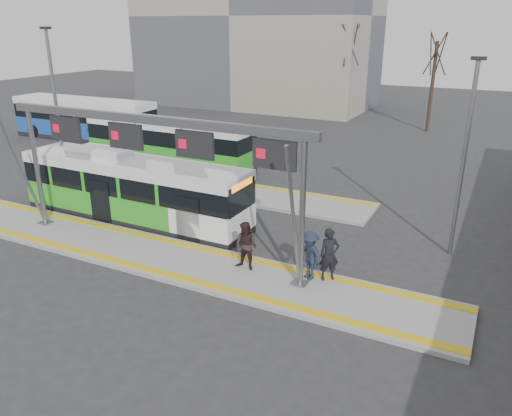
# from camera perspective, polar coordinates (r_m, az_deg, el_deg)

# --- Properties ---
(ground) EXTENTS (120.00, 120.00, 0.00)m
(ground) POSITION_cam_1_polar(r_m,az_deg,el_deg) (19.34, -10.68, -5.69)
(ground) COLOR #2D2D30
(ground) RESTS_ON ground
(platform_main) EXTENTS (22.00, 3.00, 0.15)m
(platform_main) POSITION_cam_1_polar(r_m,az_deg,el_deg) (19.31, -10.70, -5.49)
(platform_main) COLOR gray
(platform_main) RESTS_ON ground
(platform_second) EXTENTS (20.00, 3.00, 0.15)m
(platform_second) POSITION_cam_1_polar(r_m,az_deg,el_deg) (27.53, -7.38, 2.66)
(platform_second) COLOR gray
(platform_second) RESTS_ON ground
(tactile_main) EXTENTS (22.00, 2.65, 0.02)m
(tactile_main) POSITION_cam_1_polar(r_m,az_deg,el_deg) (19.28, -10.71, -5.27)
(tactile_main) COLOR gold
(tactile_main) RESTS_ON platform_main
(tactile_second) EXTENTS (20.00, 0.35, 0.02)m
(tactile_second) POSITION_cam_1_polar(r_m,az_deg,el_deg) (28.41, -6.10, 3.46)
(tactile_second) COLOR gold
(tactile_second) RESTS_ON platform_second
(gantry) EXTENTS (13.00, 1.68, 5.20)m
(gantry) POSITION_cam_1_polar(r_m,az_deg,el_deg) (18.30, -11.96, 7.04)
(gantry) COLOR slate
(gantry) RESTS_ON platform_main
(apartment_block) EXTENTS (24.50, 12.50, 18.40)m
(apartment_block) POSITION_cam_1_polar(r_m,az_deg,el_deg) (55.50, 0.18, 21.29)
(apartment_block) COLOR gray
(apartment_block) RESTS_ON ground
(hero_bus) EXTENTS (11.09, 2.44, 3.04)m
(hero_bus) POSITION_cam_1_polar(r_m,az_deg,el_deg) (22.94, -13.86, 2.04)
(hero_bus) COLOR black
(hero_bus) RESTS_ON ground
(bg_bus_green) EXTENTS (11.18, 2.55, 2.79)m
(bg_bus_green) POSITION_cam_1_polar(r_m,az_deg,el_deg) (31.70, -9.92, 7.34)
(bg_bus_green) COLOR black
(bg_bus_green) RESTS_ON ground
(bg_bus_blue) EXTENTS (11.75, 2.84, 3.05)m
(bg_bus_blue) POSITION_cam_1_polar(r_m,az_deg,el_deg) (40.37, -19.03, 9.52)
(bg_bus_blue) COLOR black
(bg_bus_blue) RESTS_ON ground
(passenger_a) EXTENTS (0.81, 0.75, 1.85)m
(passenger_a) POSITION_cam_1_polar(r_m,az_deg,el_deg) (17.04, 8.38, -5.29)
(passenger_a) COLOR black
(passenger_a) RESTS_ON platform_main
(passenger_b) EXTENTS (0.90, 0.72, 1.77)m
(passenger_b) POSITION_cam_1_polar(r_m,az_deg,el_deg) (17.56, -1.14, -4.38)
(passenger_b) COLOR #2E1E1F
(passenger_b) RESTS_ON platform_main
(passenger_c) EXTENTS (1.30, 1.10, 1.74)m
(passenger_c) POSITION_cam_1_polar(r_m,az_deg,el_deg) (17.03, 6.10, -5.39)
(passenger_c) COLOR #1F2639
(passenger_c) RESTS_ON platform_main
(tree_left) EXTENTS (1.40, 1.40, 8.60)m
(tree_left) POSITION_cam_1_polar(r_m,az_deg,el_deg) (46.23, 10.64, 17.79)
(tree_left) COLOR #382B21
(tree_left) RESTS_ON ground
(tree_mid) EXTENTS (1.40, 1.40, 8.00)m
(tree_mid) POSITION_cam_1_polar(r_m,az_deg,el_deg) (43.09, 19.88, 16.19)
(tree_mid) COLOR #382B21
(tree_mid) RESTS_ON ground
(tree_far) EXTENTS (1.40, 1.40, 7.06)m
(tree_far) POSITION_cam_1_polar(r_m,az_deg,el_deg) (55.89, -7.06, 17.19)
(tree_far) COLOR #382B21
(tree_far) RESTS_ON ground
(lamp_west) EXTENTS (0.50, 0.25, 8.23)m
(lamp_west) POSITION_cam_1_polar(r_m,az_deg,el_deg) (26.15, -21.77, 10.12)
(lamp_west) COLOR slate
(lamp_west) RESTS_ON ground
(lamp_east) EXTENTS (0.50, 0.25, 7.34)m
(lamp_east) POSITION_cam_1_polar(r_m,az_deg,el_deg) (19.52, 22.70, 5.54)
(lamp_east) COLOR slate
(lamp_east) RESTS_ON ground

